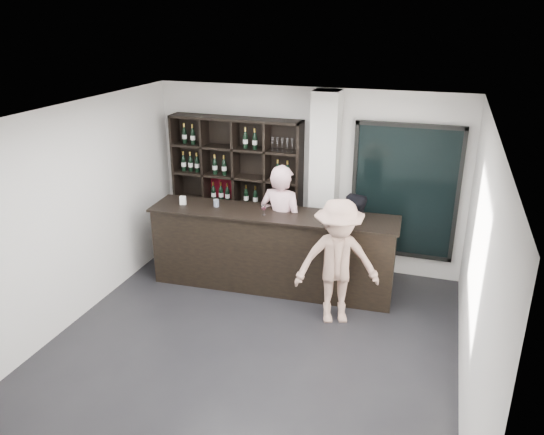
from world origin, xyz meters
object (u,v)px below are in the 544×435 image
(tasting_counter, at_px, (272,250))
(taster_black, at_px, (351,245))
(taster_pink, at_px, (281,226))
(customer, at_px, (337,262))
(wine_shelf, at_px, (237,190))

(tasting_counter, relative_size, taster_black, 2.33)
(taster_pink, relative_size, customer, 1.09)
(wine_shelf, xyz_separation_m, customer, (2.02, -1.52, -0.33))
(wine_shelf, bearing_deg, tasting_counter, -44.12)
(wine_shelf, bearing_deg, taster_black, -19.14)
(tasting_counter, height_order, taster_black, taster_black)
(taster_pink, bearing_deg, customer, 150.77)
(customer, bearing_deg, wine_shelf, 122.88)
(wine_shelf, distance_m, taster_black, 2.22)
(customer, bearing_deg, tasting_counter, 130.16)
(tasting_counter, bearing_deg, customer, -32.51)
(tasting_counter, height_order, customer, customer)
(tasting_counter, bearing_deg, taster_pink, 59.83)
(tasting_counter, bearing_deg, wine_shelf, 132.89)
(wine_shelf, distance_m, customer, 2.55)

